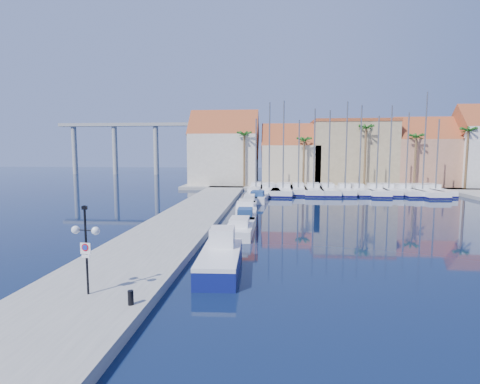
{
  "coord_description": "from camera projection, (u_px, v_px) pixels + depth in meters",
  "views": [
    {
      "loc": [
        -1.13,
        -21.46,
        6.44
      ],
      "look_at": [
        -3.92,
        10.23,
        3.0
      ],
      "focal_mm": 28.0,
      "sensor_mm": 36.0,
      "label": 1
    }
  ],
  "objects": [
    {
      "name": "ground",
      "position": [
        291.0,
        262.0,
        21.84
      ],
      "size": [
        260.0,
        260.0,
        0.0
      ],
      "primitive_type": "plane",
      "color": "black",
      "rests_on": "ground"
    },
    {
      "name": "quay_west",
      "position": [
        190.0,
        216.0,
        35.97
      ],
      "size": [
        6.0,
        77.0,
        0.5
      ],
      "primitive_type": "cube",
      "color": "gray",
      "rests_on": "ground"
    },
    {
      "name": "shore_north",
      "position": [
        334.0,
        186.0,
        68.48
      ],
      "size": [
        54.0,
        16.0,
        0.5
      ],
      "primitive_type": "cube",
      "color": "gray",
      "rests_on": "ground"
    },
    {
      "name": "lamp_post",
      "position": [
        86.0,
        236.0,
        15.4
      ],
      "size": [
        1.27,
        0.47,
        3.75
      ],
      "rotation": [
        0.0,
        0.0,
        -0.14
      ],
      "color": "black",
      "rests_on": "quay_west"
    },
    {
      "name": "bollard",
      "position": [
        131.0,
        298.0,
        14.54
      ],
      "size": [
        0.23,
        0.23,
        0.57
      ],
      "primitive_type": "cylinder",
      "color": "black",
      "rests_on": "quay_west"
    },
    {
      "name": "fishing_boat",
      "position": [
        221.0,
        258.0,
        20.26
      ],
      "size": [
        2.28,
        6.23,
        2.16
      ],
      "rotation": [
        0.0,
        0.0,
        0.04
      ],
      "color": "navy",
      "rests_on": "ground"
    },
    {
      "name": "motorboat_west_0",
      "position": [
        240.0,
        228.0,
        29.27
      ],
      "size": [
        2.08,
        6.32,
        1.4
      ],
      "rotation": [
        0.0,
        0.0,
        -0.01
      ],
      "color": "white",
      "rests_on": "ground"
    },
    {
      "name": "motorboat_west_1",
      "position": [
        245.0,
        217.0,
        33.93
      ],
      "size": [
        1.92,
        5.73,
        1.4
      ],
      "rotation": [
        0.0,
        0.0,
        0.02
      ],
      "color": "white",
      "rests_on": "ground"
    },
    {
      "name": "motorboat_west_2",
      "position": [
        246.0,
        208.0,
        39.86
      ],
      "size": [
        2.58,
        6.74,
        1.4
      ],
      "rotation": [
        0.0,
        0.0,
        0.07
      ],
      "color": "white",
      "rests_on": "ground"
    },
    {
      "name": "motorboat_west_3",
      "position": [
        250.0,
        202.0,
        44.51
      ],
      "size": [
        1.83,
        5.5,
        1.4
      ],
      "rotation": [
        0.0,
        0.0,
        0.01
      ],
      "color": "white",
      "rests_on": "ground"
    },
    {
      "name": "motorboat_west_4",
      "position": [
        258.0,
        197.0,
        48.78
      ],
      "size": [
        2.69,
        7.17,
        1.4
      ],
      "rotation": [
        0.0,
        0.0,
        -0.06
      ],
      "color": "white",
      "rests_on": "ground"
    },
    {
      "name": "motorboat_west_5",
      "position": [
        255.0,
        193.0,
        53.91
      ],
      "size": [
        2.42,
        6.26,
        1.4
      ],
      "rotation": [
        0.0,
        0.0,
        -0.08
      ],
      "color": "white",
      "rests_on": "ground"
    },
    {
      "name": "sailboat_0",
      "position": [
        256.0,
        189.0,
        58.69
      ],
      "size": [
        2.3,
        8.35,
        11.46
      ],
      "rotation": [
        0.0,
        0.0,
        -0.01
      ],
      "color": "white",
      "rests_on": "ground"
    },
    {
      "name": "sailboat_1",
      "position": [
        269.0,
        190.0,
        57.43
      ],
      "size": [
        3.59,
        11.09,
        13.73
      ],
      "rotation": [
        0.0,
        0.0,
        0.07
      ],
      "color": "white",
      "rests_on": "ground"
    },
    {
      "name": "sailboat_2",
      "position": [
        283.0,
        190.0,
        57.39
      ],
      "size": [
        4.03,
        12.05,
        13.96
      ],
      "rotation": [
        0.0,
        0.0,
        -0.08
      ],
      "color": "white",
      "rests_on": "ground"
    },
    {
      "name": "sailboat_3",
      "position": [
        298.0,
        190.0,
        57.89
      ],
      "size": [
        2.52,
        9.24,
        11.18
      ],
      "rotation": [
        0.0,
        0.0,
        -0.01
      ],
      "color": "white",
      "rests_on": "ground"
    },
    {
      "name": "sailboat_4",
      "position": [
        313.0,
        190.0,
        57.27
      ],
      "size": [
        3.36,
        10.42,
        12.79
      ],
      "rotation": [
        0.0,
        0.0,
        -0.06
      ],
      "color": "white",
      "rests_on": "ground"
    },
    {
      "name": "sailboat_5",
      "position": [
        328.0,
        190.0,
        56.95
      ],
      "size": [
        2.84,
        10.06,
        12.54
      ],
      "rotation": [
        0.0,
        0.0,
        -0.02
      ],
      "color": "white",
      "rests_on": "ground"
    },
    {
      "name": "sailboat_6",
      "position": [
        345.0,
        190.0,
        56.56
      ],
      "size": [
        2.94,
        9.12,
        13.76
      ],
      "rotation": [
        0.0,
        0.0,
        -0.06
      ],
      "color": "white",
      "rests_on": "ground"
    },
    {
      "name": "sailboat_7",
      "position": [
        358.0,
        190.0,
        56.68
      ],
      "size": [
        2.97,
        8.71,
        13.24
      ],
      "rotation": [
        0.0,
        0.0,
        0.08
      ],
      "color": "white",
      "rests_on": "ground"
    },
    {
      "name": "sailboat_8",
      "position": [
        376.0,
        191.0,
        56.08
      ],
      "size": [
        3.47,
        10.34,
        11.63
      ],
      "rotation": [
        0.0,
        0.0,
        -0.08
      ],
      "color": "white",
      "rests_on": "ground"
    },
    {
      "name": "sailboat_9",
      "position": [
        388.0,
        190.0,
        56.78
      ],
      "size": [
        2.93,
        8.9,
        13.23
      ],
      "rotation": [
        0.0,
        0.0,
        -0.07
      ],
      "color": "white",
      "rests_on": "ground"
    },
    {
      "name": "sailboat_10",
      "position": [
        404.0,
        191.0,
        56.05
      ],
      "size": [
        3.11,
        9.75,
        12.12
      ],
      "rotation": [
        0.0,
        0.0,
        0.06
      ],
      "color": "white",
      "rests_on": "ground"
    },
    {
      "name": "sailboat_11",
      "position": [
        420.0,
        191.0,
        55.48
      ],
      "size": [
        4.02,
        11.71,
        14.94
      ],
      "rotation": [
        0.0,
        0.0,
        0.09
      ],
      "color": "white",
      "rests_on": "ground"
    },
    {
      "name": "sailboat_12",
      "position": [
        434.0,
        191.0,
        56.0
      ],
      "size": [
        2.82,
        9.42,
        11.14
      ],
      "rotation": [
        0.0,
        0.0,
        0.04
      ],
      "color": "white",
      "rests_on": "ground"
    },
    {
      "name": "building_0",
      "position": [
        225.0,
        151.0,
        68.56
      ],
      "size": [
        12.3,
        9.0,
        13.5
      ],
      "color": "beige",
      "rests_on": "shore_north"
    },
    {
      "name": "building_1",
      "position": [
        290.0,
        158.0,
        67.65
      ],
      "size": [
        10.3,
        8.0,
        11.0
      ],
      "color": "#C8B08D",
      "rests_on": "shore_north"
    },
    {
      "name": "building_2",
      "position": [
        351.0,
        153.0,
        67.57
      ],
      "size": [
        14.2,
        10.2,
        11.5
      ],
      "color": "tan",
      "rests_on": "shore_north"
    },
    {
      "name": "building_3",
      "position": [
        422.0,
        155.0,
        65.58
      ],
      "size": [
        10.3,
        8.0,
        12.0
      ],
      "color": "tan",
      "rests_on": "shore_north"
    },
    {
      "name": "building_4",
      "position": [
        480.0,
        149.0,
        63.69
      ],
      "size": [
        8.3,
        8.0,
        14.0
      ],
      "color": "silver",
      "rests_on": "shore_north"
    },
    {
      "name": "palm_0",
      "position": [
        244.0,
        136.0,
        62.99
      ],
      "size": [
        2.6,
        2.6,
        10.15
      ],
      "color": "brown",
      "rests_on": "shore_north"
    },
    {
      "name": "palm_1",
      "position": [
        304.0,
        141.0,
        62.22
      ],
      "size": [
        2.6,
        2.6,
        9.15
      ],
      "color": "brown",
      "rests_on": "shore_north"
    },
    {
      "name": "palm_2",
      "position": [
        366.0,
        130.0,
        61.14
      ],
      "size": [
        2.6,
        2.6,
        11.15
      ],
      "color": "brown",
      "rests_on": "shore_north"
    },
    {
      "name": "palm_3",
      "position": [
        416.0,
        138.0,
        60.59
      ],
      "size": [
        2.6,
        2.6,
        9.65
      ],
      "color": "brown",
      "rests_on": "shore_north"
    },
    {
      "name": "palm_4",
      "position": [
        468.0,
        132.0,
        59.8
      ],
      "size": [
        2.6,
        2.6,
        10.65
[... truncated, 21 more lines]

